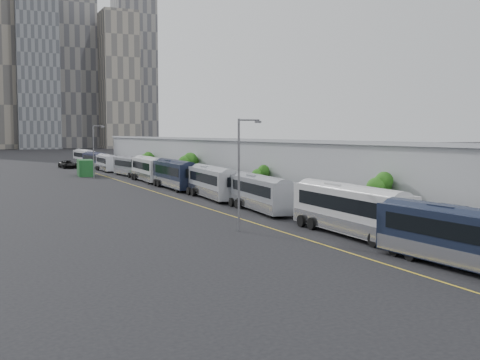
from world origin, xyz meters
TOP-DOWN VIEW (x-y plane):
  - sidewalk at (9.00, 55.00)m, footprint 10.00×170.00m
  - lane_line at (-1.50, 55.00)m, footprint 0.12×160.00m
  - depot at (12.99, 55.00)m, footprint 12.45×160.40m
  - skyline at (-2.90, 324.16)m, footprint 145.00×64.00m
  - bus_1 at (1.71, 19.73)m, footprint 3.22×12.46m
  - bus_2 at (2.48, 32.27)m, footprint 3.09×13.44m
  - bus_3 at (2.57, 47.78)m, footprint 3.69×12.60m
  - bus_4 at (2.55, 60.86)m, footprint 3.80×13.44m
  - bus_5 at (2.35, 74.74)m, footprint 3.29×14.03m
  - bus_6 at (2.47, 88.75)m, footprint 3.39×13.93m
  - bus_7 at (2.70, 102.30)m, footprint 3.39×12.44m
  - bus_8 at (1.82, 118.28)m, footprint 2.76×12.10m
  - bus_9 at (2.08, 132.11)m, footprint 3.63×12.27m
  - bus_10 at (2.08, 146.68)m, footprint 3.29×13.10m
  - tree_1 at (5.76, 33.13)m, footprint 2.07×2.07m
  - tree_2 at (5.85, 54.76)m, footprint 1.90×1.90m
  - tree_3 at (5.33, 77.85)m, footprint 2.93×2.93m
  - tree_4 at (5.53, 101.14)m, footprint 2.54×2.54m
  - street_lamp_near at (-4.33, 37.55)m, footprint 2.04×0.22m
  - street_lamp_far at (-4.30, 98.86)m, footprint 2.04×0.22m
  - shipping_container at (-4.63, 106.13)m, footprint 3.27×6.72m
  - suv at (-3.91, 132.36)m, footprint 3.79×6.75m

SIDE VIEW (x-z plane):
  - lane_line at x=-1.50m, z-range 0.00..0.02m
  - sidewalk at x=9.00m, z-range 0.00..0.12m
  - suv at x=-3.91m, z-range 0.00..1.78m
  - bus_8 at x=1.82m, z-range -0.28..3.24m
  - bus_9 at x=2.08m, z-range -0.28..3.26m
  - shipping_container at x=-4.63m, z-range 0.00..2.98m
  - bus_7 at x=2.70m, z-range -0.28..3.31m
  - bus_1 at x=1.71m, z-range -0.28..3.32m
  - bus_3 at x=2.57m, z-range -0.28..3.35m
  - bus_10 at x=2.08m, z-range -0.30..3.50m
  - bus_4 at x=2.55m, z-range -0.30..3.57m
  - bus_2 at x=2.48m, z-range -0.30..3.60m
  - bus_6 at x=2.47m, z-range -0.31..3.73m
  - bus_5 at x=2.35m, z-range -0.32..3.76m
  - tree_2 at x=5.85m, z-range 1.02..5.02m
  - tree_4 at x=5.53m, z-range 0.89..5.24m
  - tree_1 at x=5.76m, z-range 1.21..5.75m
  - depot at x=12.99m, z-range -0.09..7.11m
  - tree_3 at x=5.33m, z-range 1.03..6.05m
  - street_lamp_near at x=-4.33m, z-range 0.69..9.71m
  - street_lamp_far at x=-4.30m, z-range 0.69..9.89m
  - skyline at x=-2.90m, z-range -9.15..110.85m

